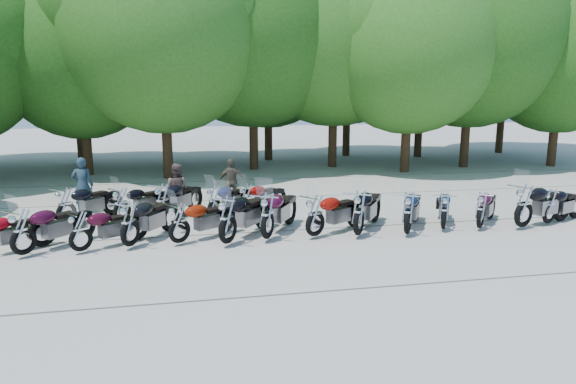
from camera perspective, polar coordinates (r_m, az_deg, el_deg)
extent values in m
plane|color=#A19A91|center=(13.00, 1.28, -6.03)|extent=(90.00, 90.00, 0.00)
cylinder|color=#3A2614|center=(25.48, -21.50, 5.48)|extent=(0.44, 0.44, 3.31)
sphere|color=#286319|center=(25.43, -22.10, 13.71)|extent=(7.31, 7.31, 7.31)
cylinder|color=#3A2614|center=(23.46, -13.33, 6.30)|extent=(0.44, 0.44, 3.93)
sphere|color=#357721|center=(23.52, -13.82, 16.93)|extent=(8.70, 8.70, 8.70)
cylinder|color=#3A2614|center=(25.48, -3.85, 7.16)|extent=(0.44, 0.44, 4.13)
sphere|color=#286319|center=(25.57, -3.99, 17.44)|extent=(9.13, 9.13, 9.13)
cylinder|color=#3A2614|center=(26.42, 4.99, 7.24)|extent=(0.44, 0.44, 4.09)
sphere|color=#357721|center=(26.50, 5.17, 17.06)|extent=(9.04, 9.04, 9.04)
cylinder|color=#3A2614|center=(25.20, 12.98, 6.27)|extent=(0.44, 0.44, 3.62)
sphere|color=#357721|center=(25.19, 13.39, 15.39)|extent=(8.00, 8.00, 8.00)
cylinder|color=#3A2614|center=(27.70, 19.15, 6.73)|extent=(0.44, 0.44, 3.98)
sphere|color=#286319|center=(27.76, 19.75, 15.83)|extent=(8.79, 8.79, 8.79)
cylinder|color=#3A2614|center=(29.85, 27.43, 5.83)|extent=(0.44, 0.44, 3.41)
sphere|color=#286319|center=(29.82, 28.09, 13.05)|extent=(7.53, 7.53, 7.53)
cylinder|color=#3A2614|center=(29.71, -22.09, 6.35)|extent=(0.44, 0.44, 3.52)
sphere|color=#357721|center=(29.69, -22.66, 13.86)|extent=(7.78, 7.78, 7.78)
cylinder|color=#3A2614|center=(28.65, -13.32, 6.62)|extent=(0.44, 0.44, 3.42)
sphere|color=#286319|center=(28.62, -13.67, 14.20)|extent=(7.56, 7.56, 7.56)
cylinder|color=#3A2614|center=(29.01, -2.20, 7.10)|extent=(0.44, 0.44, 3.56)
sphere|color=#286319|center=(29.00, -2.26, 14.91)|extent=(7.88, 7.88, 7.88)
cylinder|color=#3A2614|center=(31.11, 6.52, 7.49)|extent=(0.44, 0.44, 3.76)
sphere|color=#286319|center=(31.12, 6.69, 15.17)|extent=(8.31, 8.31, 8.31)
cylinder|color=#3A2614|center=(31.28, 14.33, 7.12)|extent=(0.44, 0.44, 3.63)
sphere|color=#357721|center=(31.28, 14.69, 14.48)|extent=(8.02, 8.02, 8.02)
cylinder|color=#3A2614|center=(34.99, 22.60, 7.62)|extent=(0.44, 0.44, 4.37)
sphere|color=#286319|center=(35.09, 23.21, 15.53)|extent=(9.67, 9.67, 9.67)
imported|color=#213644|center=(17.46, -21.86, 0.67)|extent=(0.66, 0.43, 1.81)
imported|color=brown|center=(16.36, -12.27, 0.28)|extent=(0.98, 0.89, 1.64)
imported|color=#4F4838|center=(17.51, -6.27, 1.12)|extent=(0.96, 0.45, 1.61)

